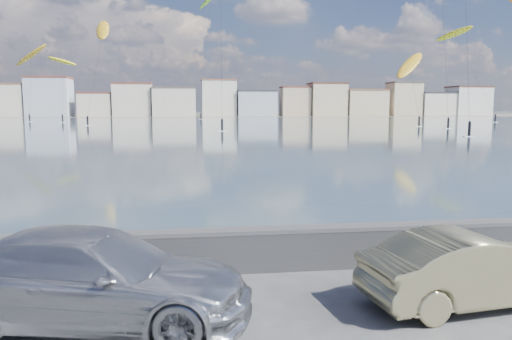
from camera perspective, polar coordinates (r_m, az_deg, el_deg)
The scene contains 12 objects.
ground at distance 9.20m, azimuth -2.99°, elevation -17.07°, with size 700.00×700.00×0.00m, color #333335.
bay_water at distance 99.93m, azimuth -7.30°, elevation 5.04°, with size 500.00×177.00×0.00m, color #2C3E4E.
far_shore_strip at distance 208.39m, azimuth -7.52°, elevation 6.17°, with size 500.00×60.00×0.00m, color #4C473D.
seawall at distance 11.53m, azimuth -4.12°, elevation -8.91°, with size 400.00×0.36×1.08m.
far_buildings at distance 194.38m, azimuth -7.14°, elevation 7.87°, with size 240.79×13.26×14.60m.
car_silver at distance 9.41m, azimuth -18.13°, elevation -11.53°, with size 2.28×5.62×1.63m, color #ABADB2.
car_champagne at distance 10.57m, azimuth 23.50°, elevation -10.31°, with size 1.50×4.29×1.41m, color tan.
kitesurfer_2 at distance 144.48m, azimuth 21.79°, elevation 14.17°, with size 8.85×18.13×25.08m.
kitesurfer_4 at distance 140.66m, azimuth -21.31°, elevation 11.47°, with size 9.72×16.93×17.27m.
kitesurfer_6 at distance 109.18m, azimuth 17.16°, elevation 11.31°, with size 9.19×13.24×15.74m.
kitesurfer_8 at distance 148.50m, azimuth -24.29°, elevation 11.85°, with size 10.17×14.67×20.86m.
kitesurfer_10 at distance 115.16m, azimuth -17.12°, elevation 14.97°, with size 4.95×14.27×23.39m.
Camera 1 is at (-0.66, -8.36, 3.79)m, focal length 35.00 mm.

